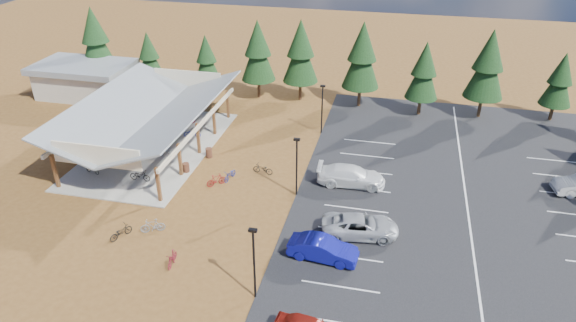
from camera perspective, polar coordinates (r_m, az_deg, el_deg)
The scene contains 36 objects.
ground at distance 41.61m, azimuth -6.42°, elevation -4.35°, with size 140.00×140.00×0.00m, color #593717.
asphalt_lot at distance 42.69m, azimuth 19.31°, elevation -5.02°, with size 27.00×44.00×0.04m, color black.
concrete_pad at distance 50.82m, azimuth -14.60°, elevation 1.41°, with size 10.60×18.60×0.10m, color gray.
bike_pavilion at distance 49.26m, azimuth -15.14°, elevation 5.31°, with size 11.65×19.40×4.97m.
outbuilding at distance 65.67m, azimuth -21.66°, elevation 8.45°, with size 11.00×7.00×3.90m.
lamp_post_0 at distance 30.89m, azimuth -3.81°, elevation -10.78°, with size 0.50×0.25×5.14m.
lamp_post_1 at distance 40.53m, azimuth 0.97°, elevation -0.22°, with size 0.50×0.25×5.14m.
lamp_post_2 at distance 51.18m, azimuth 3.81°, elevation 6.14°, with size 0.50×0.25×5.14m.
trash_bin_0 at distance 45.83m, azimuth -11.26°, elevation -0.76°, with size 0.60×0.60×0.90m, color #4D2A1B.
trash_bin_1 at distance 48.02m, azimuth -8.77°, elevation 0.91°, with size 0.60×0.60×0.90m, color #4D2A1B.
pine_0 at distance 67.52m, azimuth -20.65°, elevation 12.66°, with size 4.16×4.16×9.69m.
pine_1 at distance 64.28m, azimuth -15.20°, elevation 11.28°, with size 3.07×3.07×7.15m.
pine_2 at distance 61.58m, azimuth -9.06°, elevation 11.18°, with size 3.07×3.07×7.16m.
pine_3 at distance 59.56m, azimuth -3.36°, elevation 12.11°, with size 3.93×3.93×9.16m.
pine_4 at distance 58.76m, azimuth 1.42°, elevation 12.06°, with size 4.03×4.03×9.38m.
pine_5 at distance 57.39m, azimuth 8.23°, elevation 11.51°, with size 4.12×4.12×9.60m.
pine_6 at distance 56.68m, azimuth 14.88°, elevation 9.65°, with size 3.48×3.48×8.11m.
pine_7 at distance 57.78m, azimuth 21.34°, elevation 9.94°, with size 4.11×4.11×9.57m.
pine_8 at distance 60.44m, azimuth 28.00°, elevation 7.98°, with size 3.19×3.19×7.42m.
bike_0 at distance 47.81m, azimuth -20.91°, elevation -0.85°, with size 0.53×1.53×0.80m, color black.
bike_1 at distance 47.92m, azimuth -17.86°, elevation -0.06°, with size 0.49×1.74×1.04m, color gray.
bike_2 at distance 52.64m, azimuth -17.08°, elevation 2.62°, with size 0.58×1.65×0.87m, color navy.
bike_3 at distance 55.02m, azimuth -14.23°, elevation 4.20°, with size 0.42×1.50×0.90m, color maroon.
bike_4 at distance 45.31m, azimuth -16.13°, elevation -1.56°, with size 0.66×1.88×0.99m, color black.
bike_5 at distance 49.11m, azimuth -13.68°, elevation 1.33°, with size 0.52×1.85×1.11m, color gray.
bike_6 at distance 51.83m, azimuth -10.59°, elevation 3.05°, with size 0.60×1.71×0.90m, color navy.
bike_7 at distance 54.92m, azimuth -11.20°, elevation 4.60°, with size 0.50×1.77×1.06m, color maroon.
bike_11 at distance 35.58m, azimuth -12.75°, elevation -10.51°, with size 0.47×1.67×1.00m, color maroon.
bike_12 at distance 38.95m, azimuth -18.09°, elevation -7.50°, with size 0.64×1.85×0.97m, color black.
bike_13 at distance 38.85m, azimuth -14.81°, elevation -6.97°, with size 0.51×1.80×1.08m, color gray.
bike_14 at distance 44.16m, azimuth -6.45°, elevation -1.53°, with size 0.62×1.79×0.94m, color navy.
bike_15 at distance 43.45m, azimuth -7.98°, elevation -2.10°, with size 0.49×1.74×1.04m, color maroon.
bike_16 at distance 44.80m, azimuth -2.82°, elevation -0.88°, with size 0.64×1.83×0.96m, color black.
car_1 at distance 35.07m, azimuth 3.91°, elevation -9.73°, with size 1.65×4.74×1.56m, color navy.
car_2 at distance 37.46m, azimuth 8.02°, elevation -7.16°, with size 2.55×5.53×1.54m, color #A1A3A8.
car_3 at distance 43.28m, azimuth 7.03°, elevation -1.63°, with size 2.31×5.69×1.65m, color white.
Camera 1 is at (12.31, -32.70, 22.61)m, focal length 32.00 mm.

